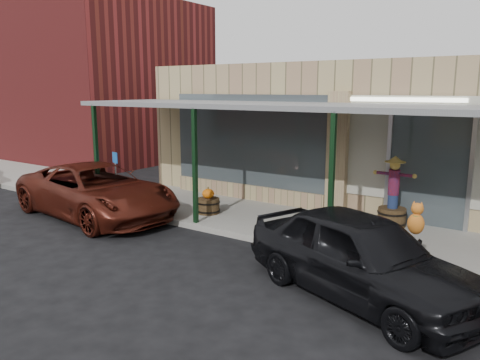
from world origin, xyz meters
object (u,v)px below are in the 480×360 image
Objects in this scene: parked_sedan at (361,256)px; car_maroon at (96,191)px; barrel_scarecrow at (393,202)px; barrel_pumpkin at (208,204)px; handicap_sign at (116,171)px.

parked_sedan reaches higher than car_maroon.
barrel_pumpkin is (-4.45, -1.60, -0.33)m from barrel_scarecrow.
barrel_pumpkin is 0.15× the size of parked_sedan.
car_maroon is at bearing -56.17° from handicap_sign.
handicap_sign is 1.05m from car_maroon.
car_maroon is at bearing -149.12° from barrel_pumpkin.
barrel_scarecrow is 4.75m from barrel_pumpkin.
barrel_pumpkin is 0.14× the size of car_maroon.
barrel_pumpkin is at bearing -51.79° from car_maroon.
barrel_pumpkin is at bearing -159.05° from barrel_scarecrow.
handicap_sign is at bearing -161.85° from barrel_scarecrow.
barrel_pumpkin is 3.06m from handicap_sign.
barrel_scarecrow reaches higher than parked_sedan.
barrel_scarecrow reaches higher than car_maroon.
handicap_sign reaches higher than parked_sedan.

